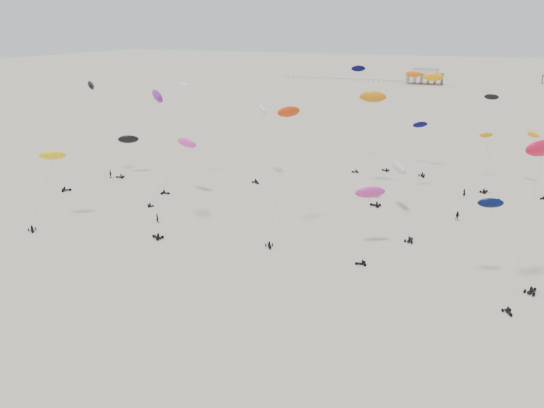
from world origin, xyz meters
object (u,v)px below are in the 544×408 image
at_px(rig_4, 431,102).
at_px(rig_9, 127,146).
at_px(pavilion_main, 425,77).
at_px(spectator_0, 158,223).
at_px(rig_0, 284,142).

height_order(rig_4, rig_9, rig_4).
xyz_separation_m(pavilion_main, rig_9, (-39.37, -235.92, 2.93)).
bearing_deg(spectator_0, rig_0, -151.27).
distance_m(rig_0, rig_9, 54.70).
xyz_separation_m(rig_0, rig_4, (17.42, 51.08, 1.14)).
bearing_deg(rig_9, rig_4, -82.97).
xyz_separation_m(pavilion_main, rig_4, (27.60, -206.05, 13.39)).
bearing_deg(rig_0, rig_4, -138.42).
relative_size(pavilion_main, spectator_0, 10.21).
xyz_separation_m(rig_9, spectator_0, (25.87, -25.58, -7.16)).
distance_m(pavilion_main, rig_0, 257.62).
height_order(rig_9, spectator_0, rig_9).
distance_m(rig_4, rig_9, 74.08).
distance_m(pavilion_main, spectator_0, 261.88).
bearing_deg(rig_0, pavilion_main, -117.32).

